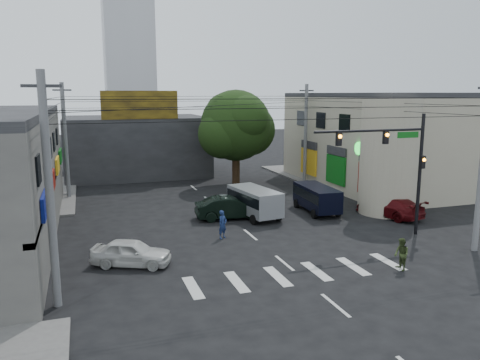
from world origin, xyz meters
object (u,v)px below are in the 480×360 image
utility_pole_far_right (306,134)px  traffic_officer (223,224)px  silver_minivan (255,203)px  navy_van (317,199)px  utility_pole_near_left (49,193)px  utility_pole_far_left (65,142)px  pedestrian_olive (401,254)px  traffic_gantry (397,156)px  street_tree (236,126)px  dark_sedan (230,208)px  maroon_sedan (389,206)px  white_compact (131,253)px

utility_pole_far_right → traffic_officer: (-12.26, -14.10, -3.77)m
silver_minivan → navy_van: silver_minivan is taller
utility_pole_near_left → silver_minivan: utility_pole_near_left is taller
utility_pole_far_left → pedestrian_olive: bearing=-54.5°
utility_pole_near_left → pedestrian_olive: utility_pole_near_left is taller
traffic_gantry → navy_van: 7.85m
pedestrian_olive → navy_van: bearing=177.8°
street_tree → navy_van: (2.32, -11.35, -4.54)m
traffic_officer → dark_sedan: bearing=35.9°
traffic_gantry → pedestrian_olive: size_ratio=4.60×
maroon_sedan → traffic_officer: 12.31m
utility_pole_far_left → silver_minivan: 16.30m
utility_pole_far_left → silver_minivan: size_ratio=1.91×
utility_pole_far_left → utility_pole_far_right: same height
utility_pole_far_right → utility_pole_far_left: bearing=180.0°
maroon_sedan → dark_sedan: bearing=-31.7°
silver_minivan → traffic_officer: (-3.42, -3.87, -0.15)m
traffic_gantry → utility_pole_near_left: bearing=-169.2°
utility_pole_near_left → traffic_officer: size_ratio=5.51×
traffic_gantry → pedestrian_olive: bearing=-122.3°
dark_sedan → maroon_sedan: (10.54, -2.91, -0.05)m
utility_pole_far_left → utility_pole_far_right: (21.00, 0.00, 0.00)m
dark_sedan → white_compact: size_ratio=1.15×
white_compact → maroon_sedan: (17.75, 3.89, 0.05)m
traffic_gantry → utility_pole_far_left: bearing=137.1°
utility_pole_near_left → silver_minivan: size_ratio=1.91×
utility_pole_near_left → utility_pole_far_right: same height
white_compact → navy_van: (13.57, 6.54, 0.27)m
navy_van → traffic_gantry: bearing=-163.5°
navy_van → traffic_officer: bearing=118.6°
street_tree → utility_pole_far_right: utility_pole_far_right is taller
white_compact → traffic_officer: traffic_officer is taller
navy_van → pedestrian_olive: navy_van is taller
dark_sedan → navy_van: navy_van is taller
navy_van → dark_sedan: bearing=91.3°
white_compact → utility_pole_far_left: bearing=34.9°
utility_pole_far_right → maroon_sedan: bearing=-90.0°
traffic_gantry → utility_pole_far_right: 17.21m
dark_sedan → traffic_officer: traffic_officer is taller
utility_pole_far_right → silver_minivan: utility_pole_far_right is taller
street_tree → utility_pole_near_left: 25.95m
utility_pole_far_left → white_compact: bearing=-79.1°
utility_pole_near_left → pedestrian_olive: (15.40, -1.13, -3.82)m
dark_sedan → pedestrian_olive: bearing=-150.6°
utility_pole_near_left → traffic_officer: 11.47m
white_compact → maroon_sedan: maroon_sedan is taller
utility_pole_far_left → street_tree: bearing=3.9°
traffic_gantry → dark_sedan: size_ratio=1.50×
dark_sedan → maroon_sedan: dark_sedan is taller
utility_pole_far_right → navy_van: utility_pole_far_right is taller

